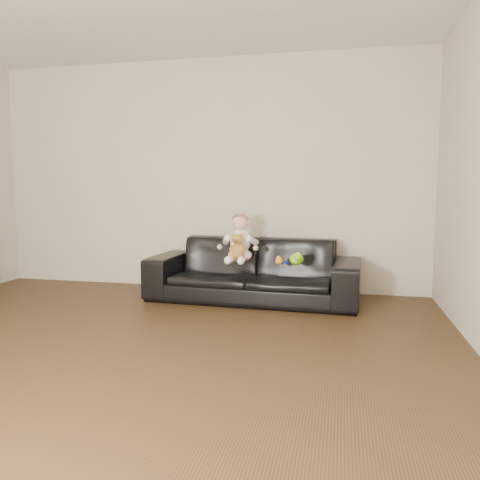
% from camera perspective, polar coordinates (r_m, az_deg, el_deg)
% --- Properties ---
extents(floor, '(5.50, 5.50, 0.00)m').
position_cam_1_polar(floor, '(3.11, -19.45, -15.76)').
color(floor, '#3E2A16').
rests_on(floor, ground).
extents(wall_back, '(5.00, 0.00, 5.00)m').
position_cam_1_polar(wall_back, '(5.41, -4.35, 7.87)').
color(wall_back, beige).
rests_on(wall_back, ground).
extents(sofa, '(2.18, 0.94, 0.63)m').
position_cam_1_polar(sofa, '(4.84, 1.63, -3.66)').
color(sofa, black).
rests_on(sofa, floor).
extents(baby, '(0.33, 0.41, 0.49)m').
position_cam_1_polar(baby, '(4.70, -0.04, -0.06)').
color(baby, '#FBD5D4').
rests_on(baby, sofa).
extents(teddy_bear, '(0.15, 0.15, 0.25)m').
position_cam_1_polar(teddy_bear, '(4.56, -0.32, -0.77)').
color(teddy_bear, '#A6762F').
rests_on(teddy_bear, sofa).
extents(toy_green, '(0.15, 0.17, 0.11)m').
position_cam_1_polar(toy_green, '(4.56, 6.89, -2.34)').
color(toy_green, '#87E51A').
rests_on(toy_green, sofa).
extents(toy_rattle, '(0.08, 0.08, 0.08)m').
position_cam_1_polar(toy_rattle, '(4.56, 4.76, -2.56)').
color(toy_rattle, orange).
rests_on(toy_rattle, sofa).
extents(toy_blue_disc, '(0.14, 0.14, 0.02)m').
position_cam_1_polar(toy_blue_disc, '(4.67, 5.32, -2.73)').
color(toy_blue_disc, '#1A2AD5').
rests_on(toy_blue_disc, sofa).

